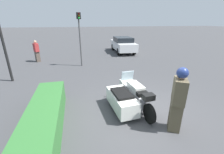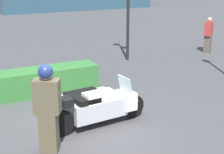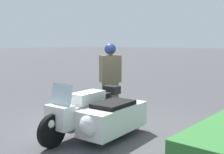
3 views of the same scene
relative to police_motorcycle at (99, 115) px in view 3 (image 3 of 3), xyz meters
name	(u,v)px [view 3 (image 3 of 3)]	position (x,y,z in m)	size (l,w,h in m)	color
ground_plane	(105,128)	(-0.51, -0.30, -0.45)	(160.00, 160.00, 0.00)	#424244
police_motorcycle	(99,115)	(0.00, 0.00, 0.00)	(2.58, 1.20, 1.14)	black
officer_rider	(110,78)	(-1.44, -0.96, 0.54)	(0.60, 0.53, 1.88)	brown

